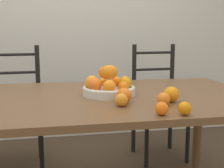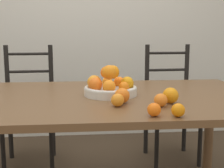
{
  "view_description": "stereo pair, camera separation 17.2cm",
  "coord_description": "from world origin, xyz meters",
  "px_view_note": "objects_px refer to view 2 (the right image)",
  "views": [
    {
      "loc": [
        -0.22,
        -1.75,
        1.15
      ],
      "look_at": [
        0.11,
        -0.08,
        0.86
      ],
      "focal_mm": 50.0,
      "sensor_mm": 36.0,
      "label": 1
    },
    {
      "loc": [
        -0.05,
        -1.77,
        1.15
      ],
      "look_at": [
        0.11,
        -0.08,
        0.86
      ],
      "focal_mm": 50.0,
      "sensor_mm": 36.0,
      "label": 2
    }
  ],
  "objects_px": {
    "orange_loose_3": "(178,110)",
    "orange_loose_5": "(154,110)",
    "fruit_bowl": "(110,86)",
    "chair_right": "(171,106)",
    "orange_loose_1": "(122,96)",
    "orange_loose_4": "(118,100)",
    "orange_loose_2": "(171,95)",
    "chair_left": "(29,109)",
    "orange_loose_0": "(161,100)"
  },
  "relations": [
    {
      "from": "orange_loose_1",
      "to": "orange_loose_5",
      "type": "distance_m",
      "value": 0.29
    },
    {
      "from": "orange_loose_0",
      "to": "orange_loose_4",
      "type": "relative_size",
      "value": 1.01
    },
    {
      "from": "orange_loose_5",
      "to": "chair_left",
      "type": "xyz_separation_m",
      "value": [
        -0.78,
        1.35,
        -0.32
      ]
    },
    {
      "from": "orange_loose_5",
      "to": "orange_loose_2",
      "type": "bearing_deg",
      "value": 59.47
    },
    {
      "from": "fruit_bowl",
      "to": "orange_loose_5",
      "type": "xyz_separation_m",
      "value": [
        0.15,
        -0.48,
        -0.02
      ]
    },
    {
      "from": "chair_left",
      "to": "orange_loose_1",
      "type": "bearing_deg",
      "value": -61.59
    },
    {
      "from": "orange_loose_0",
      "to": "orange_loose_4",
      "type": "xyz_separation_m",
      "value": [
        -0.21,
        0.03,
        -0.0
      ]
    },
    {
      "from": "orange_loose_0",
      "to": "orange_loose_1",
      "type": "bearing_deg",
      "value": 151.11
    },
    {
      "from": "chair_right",
      "to": "chair_left",
      "type": "bearing_deg",
      "value": 177.08
    },
    {
      "from": "orange_loose_3",
      "to": "orange_loose_5",
      "type": "relative_size",
      "value": 0.99
    },
    {
      "from": "fruit_bowl",
      "to": "orange_loose_3",
      "type": "xyz_separation_m",
      "value": [
        0.26,
        -0.5,
        -0.02
      ]
    },
    {
      "from": "fruit_bowl",
      "to": "orange_loose_2",
      "type": "height_order",
      "value": "fruit_bowl"
    },
    {
      "from": "orange_loose_5",
      "to": "orange_loose_1",
      "type": "bearing_deg",
      "value": 111.78
    },
    {
      "from": "orange_loose_1",
      "to": "orange_loose_3",
      "type": "distance_m",
      "value": 0.36
    },
    {
      "from": "fruit_bowl",
      "to": "orange_loose_0",
      "type": "height_order",
      "value": "fruit_bowl"
    },
    {
      "from": "orange_loose_1",
      "to": "orange_loose_3",
      "type": "height_order",
      "value": "orange_loose_1"
    },
    {
      "from": "orange_loose_2",
      "to": "orange_loose_4",
      "type": "height_order",
      "value": "orange_loose_2"
    },
    {
      "from": "orange_loose_1",
      "to": "orange_loose_2",
      "type": "xyz_separation_m",
      "value": [
        0.25,
        -0.03,
        0.0
      ]
    },
    {
      "from": "fruit_bowl",
      "to": "orange_loose_3",
      "type": "distance_m",
      "value": 0.56
    },
    {
      "from": "orange_loose_3",
      "to": "orange_loose_5",
      "type": "bearing_deg",
      "value": 170.21
    },
    {
      "from": "orange_loose_2",
      "to": "chair_right",
      "type": "relative_size",
      "value": 0.08
    },
    {
      "from": "orange_loose_3",
      "to": "orange_loose_5",
      "type": "xyz_separation_m",
      "value": [
        -0.1,
        0.02,
        0.0
      ]
    },
    {
      "from": "orange_loose_5",
      "to": "orange_loose_0",
      "type": "bearing_deg",
      "value": 67.02
    },
    {
      "from": "fruit_bowl",
      "to": "orange_loose_4",
      "type": "bearing_deg",
      "value": -87.23
    },
    {
      "from": "orange_loose_3",
      "to": "orange_loose_5",
      "type": "distance_m",
      "value": 0.1
    },
    {
      "from": "orange_loose_3",
      "to": "orange_loose_2",
      "type": "bearing_deg",
      "value": 81.39
    },
    {
      "from": "fruit_bowl",
      "to": "orange_loose_1",
      "type": "xyz_separation_m",
      "value": [
        0.05,
        -0.21,
        -0.01
      ]
    },
    {
      "from": "fruit_bowl",
      "to": "orange_loose_4",
      "type": "distance_m",
      "value": 0.28
    },
    {
      "from": "orange_loose_2",
      "to": "chair_left",
      "type": "xyz_separation_m",
      "value": [
        -0.92,
        1.11,
        -0.33
      ]
    },
    {
      "from": "fruit_bowl",
      "to": "orange_loose_5",
      "type": "height_order",
      "value": "fruit_bowl"
    },
    {
      "from": "orange_loose_0",
      "to": "chair_left",
      "type": "height_order",
      "value": "chair_left"
    },
    {
      "from": "orange_loose_2",
      "to": "orange_loose_4",
      "type": "relative_size",
      "value": 1.26
    },
    {
      "from": "fruit_bowl",
      "to": "chair_right",
      "type": "xyz_separation_m",
      "value": [
        0.63,
        0.88,
        -0.34
      ]
    },
    {
      "from": "orange_loose_2",
      "to": "orange_loose_0",
      "type": "bearing_deg",
      "value": -134.74
    },
    {
      "from": "fruit_bowl",
      "to": "chair_right",
      "type": "bearing_deg",
      "value": 54.45
    },
    {
      "from": "orange_loose_4",
      "to": "fruit_bowl",
      "type": "bearing_deg",
      "value": 92.77
    },
    {
      "from": "orange_loose_2",
      "to": "orange_loose_5",
      "type": "relative_size",
      "value": 1.36
    },
    {
      "from": "chair_left",
      "to": "orange_loose_3",
      "type": "bearing_deg",
      "value": -60.59
    },
    {
      "from": "orange_loose_0",
      "to": "chair_left",
      "type": "bearing_deg",
      "value": 125.65
    },
    {
      "from": "orange_loose_2",
      "to": "chair_right",
      "type": "distance_m",
      "value": 1.21
    },
    {
      "from": "chair_right",
      "to": "orange_loose_3",
      "type": "bearing_deg",
      "value": -107.98
    },
    {
      "from": "orange_loose_0",
      "to": "orange_loose_2",
      "type": "xyz_separation_m",
      "value": [
        0.07,
        0.07,
        0.01
      ]
    },
    {
      "from": "orange_loose_3",
      "to": "chair_left",
      "type": "relative_size",
      "value": 0.06
    },
    {
      "from": "orange_loose_3",
      "to": "orange_loose_5",
      "type": "height_order",
      "value": "same"
    },
    {
      "from": "orange_loose_4",
      "to": "orange_loose_1",
      "type": "bearing_deg",
      "value": 66.38
    },
    {
      "from": "orange_loose_0",
      "to": "orange_loose_2",
      "type": "bearing_deg",
      "value": 45.26
    },
    {
      "from": "orange_loose_2",
      "to": "orange_loose_5",
      "type": "xyz_separation_m",
      "value": [
        -0.14,
        -0.24,
        -0.01
      ]
    },
    {
      "from": "chair_left",
      "to": "chair_right",
      "type": "xyz_separation_m",
      "value": [
        1.25,
        0.0,
        0.0
      ]
    },
    {
      "from": "orange_loose_1",
      "to": "orange_loose_3",
      "type": "xyz_separation_m",
      "value": [
        0.21,
        -0.29,
        -0.01
      ]
    },
    {
      "from": "orange_loose_1",
      "to": "orange_loose_0",
      "type": "bearing_deg",
      "value": -28.89
    }
  ]
}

